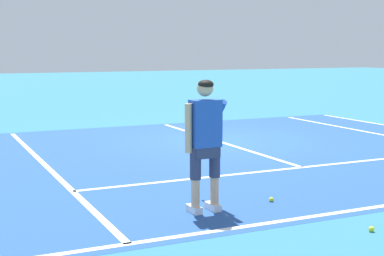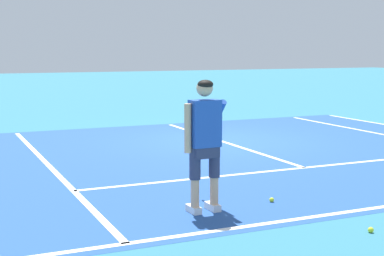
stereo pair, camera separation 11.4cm
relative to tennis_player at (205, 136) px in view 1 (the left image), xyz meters
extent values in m
plane|color=teal|center=(2.81, 5.16, -0.99)|extent=(80.00, 80.00, 0.00)
cube|color=#234C93|center=(2.81, 3.69, -0.99)|extent=(10.98, 9.35, 0.00)
cube|color=white|center=(2.81, 1.77, -0.99)|extent=(8.23, 0.10, 0.01)
cube|color=white|center=(2.81, 4.97, -0.99)|extent=(0.10, 6.40, 0.01)
cube|color=white|center=(-1.31, 3.69, -0.99)|extent=(0.10, 8.95, 0.01)
cube|color=white|center=(-0.15, 0.01, -0.94)|extent=(0.12, 0.28, 0.09)
cube|color=white|center=(0.13, 0.02, -0.94)|extent=(0.12, 0.28, 0.09)
cylinder|color=tan|center=(-0.15, -0.03, -0.72)|extent=(0.11, 0.11, 0.36)
cylinder|color=#2D3351|center=(-0.15, -0.03, -0.33)|extent=(0.14, 0.14, 0.41)
cylinder|color=tan|center=(0.13, -0.02, -0.72)|extent=(0.11, 0.11, 0.36)
cylinder|color=#2D3351|center=(0.13, -0.02, -0.33)|extent=(0.14, 0.14, 0.41)
cube|color=#2D3351|center=(-0.01, -0.03, -0.17)|extent=(0.35, 0.21, 0.20)
cube|color=#234CAD|center=(-0.01, -0.03, 0.17)|extent=(0.39, 0.23, 0.60)
cylinder|color=tan|center=(-0.25, -0.04, 0.12)|extent=(0.09, 0.09, 0.62)
cylinder|color=#234CAD|center=(0.25, 0.07, 0.32)|extent=(0.10, 0.26, 0.29)
cylinder|color=tan|center=(0.29, 0.28, 0.18)|extent=(0.09, 0.29, 0.14)
sphere|color=tan|center=(-0.01, -0.02, 0.62)|extent=(0.21, 0.21, 0.21)
ellipsoid|color=black|center=(-0.01, -0.04, 0.67)|extent=(0.21, 0.21, 0.12)
cylinder|color=#232326|center=(0.29, 0.50, 0.15)|extent=(0.04, 0.20, 0.03)
cylinder|color=black|center=(0.29, 0.65, 0.15)|extent=(0.03, 0.10, 0.02)
torus|color=black|center=(0.28, 0.84, 0.15)|extent=(0.04, 0.30, 0.30)
cylinder|color=silver|center=(0.28, 0.84, 0.15)|extent=(0.02, 0.25, 0.25)
sphere|color=#CCE02D|center=(1.38, -1.57, -0.96)|extent=(0.07, 0.07, 0.07)
sphere|color=#CCE02D|center=(1.05, 0.04, -0.96)|extent=(0.07, 0.07, 0.07)
camera|label=1|loc=(-3.20, -6.50, 1.11)|focal=53.72mm
camera|label=2|loc=(-3.10, -6.55, 1.11)|focal=53.72mm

